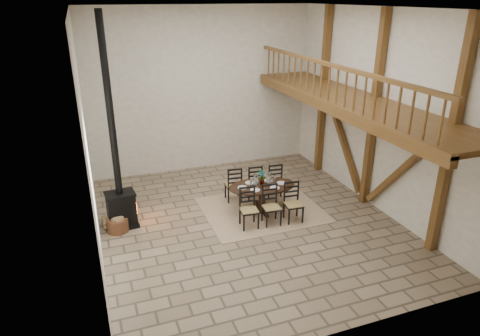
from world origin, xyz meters
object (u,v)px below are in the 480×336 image
object	(u,v)px
log_basket	(118,224)
log_stack	(109,222)
wood_stove	(119,184)
dining_table	(262,197)

from	to	relation	value
log_basket	log_stack	size ratio (longest dim) A/B	1.14
wood_stove	log_stack	world-z (taller)	wood_stove
wood_stove	log_basket	world-z (taller)	wood_stove
wood_stove	log_basket	size ratio (longest dim) A/B	9.89
wood_stove	dining_table	bearing A→B (deg)	-11.91
dining_table	log_basket	xyz separation A→B (m)	(-3.64, 0.20, -0.20)
wood_stove	log_basket	bearing A→B (deg)	-131.06
log_stack	wood_stove	bearing A→B (deg)	-25.28
log_basket	log_stack	bearing A→B (deg)	117.11
dining_table	wood_stove	bearing A→B (deg)	178.46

